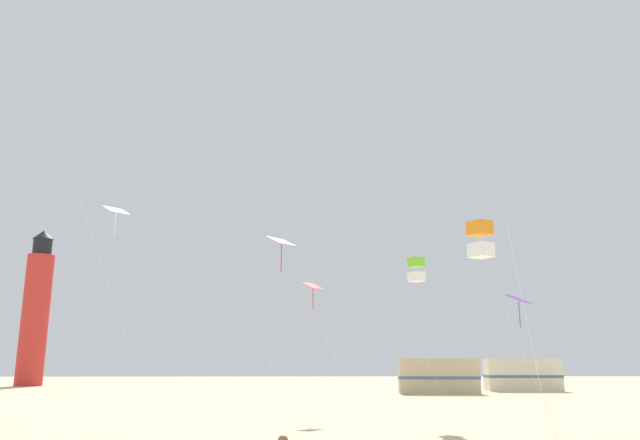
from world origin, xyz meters
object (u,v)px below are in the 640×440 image
at_px(kite_diamond_white, 116,218).
at_px(kite_box_orange, 480,240).
at_px(kite_diamond_magenta, 281,248).
at_px(rv_van_cream, 522,375).
at_px(rv_van_tan, 438,376).
at_px(lighthouse_distant, 36,311).
at_px(kite_diamond_scarlet, 314,290).
at_px(kite_diamond_violet, 519,303).
at_px(kite_box_lime, 416,270).

height_order(kite_diamond_white, kite_box_orange, kite_diamond_white).
bearing_deg(kite_diamond_magenta, rv_van_cream, 58.01).
bearing_deg(rv_van_tan, kite_diamond_magenta, -107.89).
distance_m(lighthouse_distant, rv_van_tan, 43.73).
relative_size(kite_diamond_magenta, kite_diamond_scarlet, 1.12).
bearing_deg(kite_box_orange, rv_van_tan, 80.49).
bearing_deg(kite_diamond_magenta, kite_diamond_violet, 15.23).
xyz_separation_m(kite_box_orange, rv_van_cream, (13.88, 36.76, -4.87)).
relative_size(kite_diamond_violet, kite_box_orange, 0.78).
distance_m(kite_diamond_magenta, rv_van_cream, 38.66).
height_order(kite_box_lime, kite_diamond_magenta, kite_box_lime).
bearing_deg(kite_box_orange, kite_diamond_magenta, 146.18).
bearing_deg(kite_diamond_white, kite_box_orange, -28.72).
xyz_separation_m(kite_diamond_violet, kite_box_orange, (-3.53, -7.00, 1.31)).
xyz_separation_m(kite_diamond_violet, rv_van_tan, (1.92, 25.57, -3.56)).
xyz_separation_m(kite_diamond_violet, kite_diamond_magenta, (-9.94, -2.71, 1.81)).
bearing_deg(kite_diamond_violet, kite_box_orange, -116.77).
bearing_deg(lighthouse_distant, kite_diamond_violet, -47.59).
relative_size(kite_box_lime, kite_diamond_violet, 1.39).
distance_m(kite_box_lime, rv_van_cream, 30.62).
relative_size(kite_diamond_violet, kite_diamond_magenta, 0.74).
bearing_deg(kite_diamond_white, kite_diamond_scarlet, 27.87).
relative_size(kite_diamond_white, kite_diamond_violet, 1.73).
xyz_separation_m(kite_diamond_magenta, lighthouse_distant, (-28.24, 44.49, 1.07)).
bearing_deg(kite_diamond_white, rv_van_tan, 52.57).
relative_size(kite_diamond_scarlet, rv_van_cream, 0.99).
distance_m(kite_diamond_violet, rv_van_tan, 25.89).
relative_size(kite_diamond_white, rv_van_tan, 1.39).
distance_m(kite_box_lime, rv_van_tan, 23.78).
xyz_separation_m(kite_box_lime, kite_diamond_violet, (3.71, -3.11, -1.85)).
height_order(lighthouse_distant, rv_van_tan, lighthouse_distant).
relative_size(kite_box_orange, kite_diamond_magenta, 0.95).
distance_m(kite_diamond_white, rv_van_tan, 32.37).
height_order(kite_diamond_white, rv_van_tan, kite_diamond_white).
bearing_deg(lighthouse_distant, kite_box_orange, -54.62).
distance_m(kite_box_lime, lighthouse_distant, 51.82).
distance_m(lighthouse_distant, rv_van_cream, 50.40).
height_order(kite_box_lime, rv_van_cream, kite_box_lime).
xyz_separation_m(kite_diamond_scarlet, rv_van_cream, (18.89, 24.64, -4.65)).
bearing_deg(kite_diamond_scarlet, kite_diamond_violet, -30.93).
height_order(kite_diamond_magenta, lighthouse_distant, lighthouse_distant).
height_order(kite_diamond_violet, kite_box_orange, kite_box_orange).
bearing_deg(lighthouse_distant, kite_diamond_magenta, -57.60).
xyz_separation_m(kite_diamond_scarlet, rv_van_tan, (10.47, 20.45, -4.65)).
height_order(kite_diamond_white, kite_diamond_scarlet, kite_diamond_white).
bearing_deg(kite_diamond_violet, rv_van_tan, 85.69).
height_order(kite_diamond_violet, lighthouse_distant, lighthouse_distant).
bearing_deg(kite_diamond_magenta, kite_box_orange, -33.82).
height_order(rv_van_tan, rv_van_cream, same).
bearing_deg(kite_diamond_scarlet, kite_diamond_white, -152.13).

